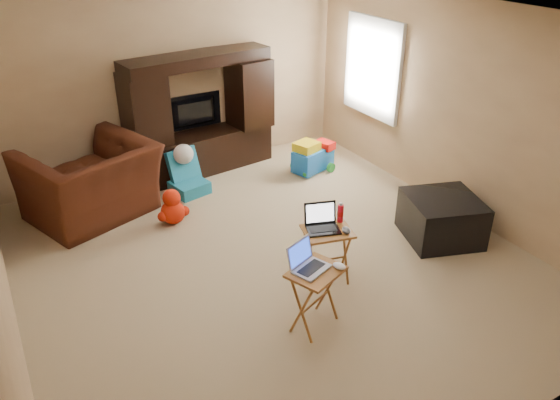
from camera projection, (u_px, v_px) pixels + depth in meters
floor at (271, 258)px, 5.86m from camera, size 5.50×5.50×0.00m
ceiling at (268, 16)px, 4.69m from camera, size 5.50×5.50×0.00m
wall_back at (172, 82)px, 7.38m from camera, size 5.00×0.00×5.00m
wall_front at (498, 310)px, 3.16m from camera, size 5.00×0.00×5.00m
wall_right at (457, 109)px, 6.37m from camera, size 0.00×5.50×5.50m
window_pane at (374, 68)px, 7.48m from camera, size 0.00×1.20×1.20m
window_frame at (372, 68)px, 7.47m from camera, size 0.06×1.14×1.34m
entertainment_center at (200, 114)px, 7.48m from camera, size 2.08×0.75×1.66m
television at (195, 113)px, 7.64m from camera, size 0.85×0.15×0.49m
recliner at (91, 183)px, 6.47m from camera, size 1.71×1.60×0.90m
child_rocker at (188, 173)px, 7.08m from camera, size 0.52×0.57×0.57m
plush_toy at (172, 206)px, 6.42m from camera, size 0.40×0.33×0.45m
push_toy at (313, 155)px, 7.74m from camera, size 0.72×0.61×0.46m
ottoman at (441, 218)px, 6.12m from camera, size 0.98×0.98×0.50m
tray_table_left at (315, 299)px, 4.78m from camera, size 0.56×0.51×0.60m
tray_table_right at (326, 256)px, 5.36m from camera, size 0.53×0.47×0.60m
laptop_left at (312, 258)px, 4.59m from camera, size 0.38×0.35×0.24m
laptop_right at (324, 220)px, 5.16m from camera, size 0.38×0.34×0.24m
mouse_left at (339, 266)px, 4.65m from camera, size 0.12×0.14×0.05m
mouse_right at (346, 230)px, 5.17m from camera, size 0.11×0.14×0.05m
water_bottle at (340, 213)px, 5.33m from camera, size 0.06×0.06×0.18m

